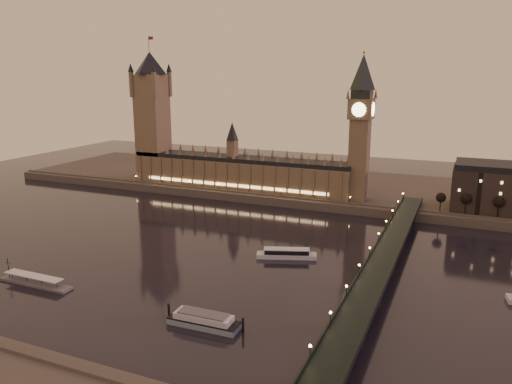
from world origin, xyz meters
The scene contains 12 objects.
ground centered at (0.00, 0.00, 0.00)m, with size 700.00×700.00×0.00m, color black.
far_embankment centered at (30.00, 165.00, 3.00)m, with size 560.00×130.00×6.00m, color #423D35.
palace_of_westminster centered at (-40.12, 120.99, 21.71)m, with size 180.00×26.62×52.00m.
victoria_tower centered at (-120.00, 121.00, 65.79)m, with size 31.68×31.68×118.00m.
big_ben centered at (53.99, 120.99, 63.95)m, with size 17.68×17.68×104.00m.
westminster_bridge centered at (91.61, 0.00, 5.52)m, with size 13.20×260.00×15.30m.
bare_tree_0 centered at (111.07, 109.00, 16.03)m, with size 6.60×6.60×13.41m.
bare_tree_1 centered at (128.13, 109.00, 16.03)m, with size 6.60×6.60×13.41m.
bare_tree_2 centered at (145.20, 109.00, 16.03)m, with size 6.60×6.60×13.41m.
cruise_boat_a centered at (41.61, 5.74, 2.22)m, with size 32.01×17.05×5.05m.
moored_barge centered at (37.16, -76.14, 2.57)m, with size 33.19×8.87×6.09m.
pontoon_pier centered at (-53.64, -72.76, 1.12)m, with size 39.03×6.50×10.41m.
Camera 1 is at (125.30, -229.38, 95.82)m, focal length 35.00 mm.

